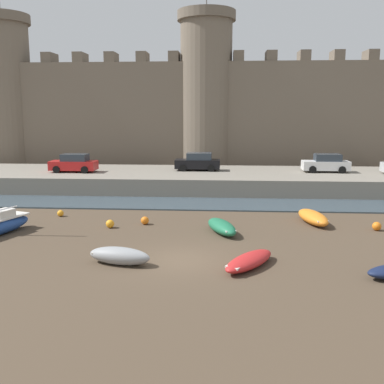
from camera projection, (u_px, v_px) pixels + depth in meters
The scene contains 16 objects.
ground_plane at pixel (181, 260), 21.06m from camera, with size 160.00×160.00×0.00m, color #4C3D2D.
water_channel at pixel (197, 204), 33.62m from camera, with size 80.00×4.50×0.10m, color #3D4C56.
quay_road at pixel (202, 180), 40.61m from camera, with size 56.92×10.00×1.50m, color gray.
castle at pixel (206, 106), 49.03m from camera, with size 51.11×6.19×20.29m.
rowboat_midflat_centre at pixel (119, 255), 20.45m from camera, with size 3.09×1.64×0.80m.
rowboat_near_channel_left at pixel (249, 260), 20.09m from camera, with size 2.90×3.56×0.58m.
sailboat_foreground_right at pixel (0, 224), 25.46m from camera, with size 2.62×4.42×5.48m.
rowboat_near_channel_right at pixel (222, 226), 25.70m from camera, with size 2.28×3.48×0.74m.
rowboat_foreground_left at pixel (313, 217), 27.90m from camera, with size 1.99×3.74×0.77m.
mooring_buoy_near_channel at pixel (145, 221), 27.65m from camera, with size 0.50×0.50×0.50m, color orange.
mooring_buoy_off_centre at pixel (377, 226), 26.25m from camera, with size 0.52×0.52×0.52m, color orange.
mooring_buoy_mid_mud at pixel (60, 213), 29.78m from camera, with size 0.43×0.43×0.43m, color orange.
mooring_buoy_near_shore at pixel (110, 224), 26.84m from camera, with size 0.50×0.50×0.50m, color orange.
car_quay_west at pixel (326, 163), 40.15m from camera, with size 4.12×1.91×1.62m.
car_quay_centre_east at pixel (74, 163), 40.17m from camera, with size 4.12×1.91×1.62m.
car_quay_east at pixel (198, 162), 41.27m from camera, with size 4.12×1.91×1.62m.
Camera 1 is at (1.88, -20.08, 6.90)m, focal length 42.00 mm.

